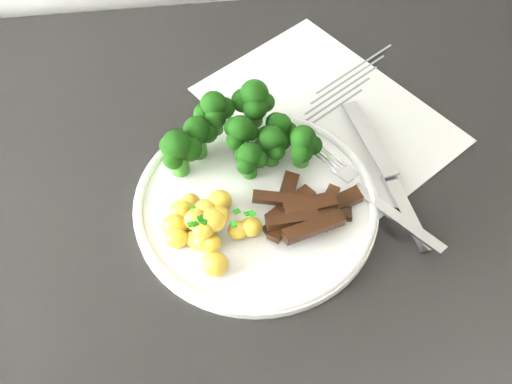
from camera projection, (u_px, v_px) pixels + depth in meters
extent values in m
cube|color=black|center=(315.00, 317.00, 1.18)|extent=(2.51, 0.63, 0.94)
cube|color=white|center=(328.00, 114.00, 0.83)|extent=(0.35, 0.38, 0.00)
cube|color=slate|center=(355.00, 68.00, 0.88)|extent=(0.12, 0.08, 0.00)
cube|color=slate|center=(348.00, 79.00, 0.87)|extent=(0.12, 0.08, 0.00)
cube|color=slate|center=(342.00, 90.00, 0.86)|extent=(0.11, 0.08, 0.00)
cube|color=slate|center=(335.00, 101.00, 0.84)|extent=(0.11, 0.08, 0.00)
cube|color=slate|center=(328.00, 113.00, 0.83)|extent=(0.11, 0.07, 0.00)
cylinder|color=white|center=(256.00, 205.00, 0.75)|extent=(0.28, 0.28, 0.01)
torus|color=white|center=(256.00, 202.00, 0.74)|extent=(0.28, 0.28, 0.01)
cylinder|color=#2A6A1B|center=(241.00, 145.00, 0.76)|extent=(0.02, 0.02, 0.03)
sphere|color=black|center=(250.00, 132.00, 0.75)|extent=(0.02, 0.02, 0.02)
sphere|color=black|center=(235.00, 127.00, 0.75)|extent=(0.03, 0.03, 0.03)
sphere|color=black|center=(235.00, 140.00, 0.74)|extent=(0.02, 0.02, 0.02)
sphere|color=black|center=(241.00, 128.00, 0.74)|extent=(0.03, 0.03, 0.03)
cylinder|color=#2A6A1B|center=(279.00, 140.00, 0.78)|extent=(0.02, 0.02, 0.02)
sphere|color=black|center=(289.00, 131.00, 0.76)|extent=(0.02, 0.02, 0.02)
sphere|color=black|center=(276.00, 123.00, 0.77)|extent=(0.03, 0.03, 0.03)
sphere|color=black|center=(276.00, 137.00, 0.76)|extent=(0.02, 0.02, 0.02)
sphere|color=black|center=(280.00, 125.00, 0.76)|extent=(0.03, 0.03, 0.03)
cylinder|color=#2A6A1B|center=(199.00, 147.00, 0.77)|extent=(0.02, 0.02, 0.03)
sphere|color=black|center=(207.00, 133.00, 0.76)|extent=(0.03, 0.03, 0.03)
sphere|color=black|center=(193.00, 129.00, 0.76)|extent=(0.02, 0.02, 0.02)
sphere|color=black|center=(192.00, 143.00, 0.75)|extent=(0.02, 0.02, 0.02)
sphere|color=black|center=(197.00, 130.00, 0.75)|extent=(0.03, 0.03, 0.03)
cylinder|color=#2A6A1B|center=(254.00, 113.00, 0.79)|extent=(0.02, 0.02, 0.03)
sphere|color=black|center=(265.00, 102.00, 0.77)|extent=(0.02, 0.02, 0.02)
sphere|color=black|center=(255.00, 92.00, 0.78)|extent=(0.02, 0.02, 0.02)
sphere|color=black|center=(243.00, 101.00, 0.77)|extent=(0.03, 0.03, 0.03)
sphere|color=black|center=(255.00, 108.00, 0.76)|extent=(0.03, 0.03, 0.03)
sphere|color=black|center=(254.00, 94.00, 0.76)|extent=(0.03, 0.03, 0.03)
cylinder|color=#2A6A1B|center=(215.00, 123.00, 0.78)|extent=(0.02, 0.02, 0.03)
sphere|color=black|center=(224.00, 108.00, 0.76)|extent=(0.03, 0.03, 0.03)
sphere|color=black|center=(216.00, 103.00, 0.77)|extent=(0.02, 0.02, 0.02)
sphere|color=black|center=(204.00, 113.00, 0.76)|extent=(0.03, 0.03, 0.03)
sphere|color=black|center=(215.00, 118.00, 0.75)|extent=(0.03, 0.03, 0.03)
sphere|color=black|center=(213.00, 105.00, 0.75)|extent=(0.03, 0.03, 0.03)
cylinder|color=#2A6A1B|center=(302.00, 155.00, 0.76)|extent=(0.02, 0.02, 0.03)
sphere|color=black|center=(313.00, 145.00, 0.75)|extent=(0.02, 0.02, 0.02)
sphere|color=black|center=(297.00, 137.00, 0.75)|extent=(0.02, 0.02, 0.02)
sphere|color=black|center=(302.00, 152.00, 0.74)|extent=(0.03, 0.03, 0.03)
sphere|color=black|center=(303.00, 139.00, 0.74)|extent=(0.03, 0.03, 0.03)
cylinder|color=#2A6A1B|center=(180.00, 163.00, 0.75)|extent=(0.02, 0.02, 0.03)
sphere|color=black|center=(189.00, 149.00, 0.74)|extent=(0.03, 0.03, 0.03)
sphere|color=black|center=(169.00, 146.00, 0.74)|extent=(0.02, 0.02, 0.02)
sphere|color=black|center=(173.00, 160.00, 0.73)|extent=(0.02, 0.02, 0.02)
sphere|color=black|center=(177.00, 144.00, 0.73)|extent=(0.03, 0.03, 0.03)
cylinder|color=#2A6A1B|center=(250.00, 168.00, 0.75)|extent=(0.02, 0.02, 0.02)
sphere|color=black|center=(259.00, 159.00, 0.74)|extent=(0.02, 0.02, 0.02)
sphere|color=black|center=(243.00, 153.00, 0.74)|extent=(0.02, 0.02, 0.02)
sphere|color=black|center=(246.00, 165.00, 0.73)|extent=(0.02, 0.02, 0.02)
sphere|color=black|center=(250.00, 154.00, 0.73)|extent=(0.03, 0.03, 0.03)
cylinder|color=#2A6A1B|center=(271.00, 155.00, 0.76)|extent=(0.02, 0.02, 0.03)
sphere|color=black|center=(281.00, 142.00, 0.75)|extent=(0.02, 0.02, 0.02)
sphere|color=black|center=(268.00, 136.00, 0.75)|extent=(0.03, 0.03, 0.03)
sphere|color=black|center=(262.00, 147.00, 0.75)|extent=(0.02, 0.02, 0.02)
sphere|color=black|center=(276.00, 151.00, 0.74)|extent=(0.02, 0.02, 0.02)
sphere|color=black|center=(272.00, 139.00, 0.74)|extent=(0.03, 0.03, 0.03)
ellipsoid|color=gold|center=(211.00, 243.00, 0.70)|extent=(0.02, 0.02, 0.02)
ellipsoid|color=gold|center=(203.00, 241.00, 0.70)|extent=(0.03, 0.02, 0.02)
ellipsoid|color=gold|center=(177.00, 238.00, 0.70)|extent=(0.02, 0.02, 0.02)
ellipsoid|color=gold|center=(207.00, 242.00, 0.70)|extent=(0.02, 0.02, 0.02)
ellipsoid|color=gold|center=(205.00, 210.00, 0.72)|extent=(0.03, 0.02, 0.02)
ellipsoid|color=gold|center=(181.00, 212.00, 0.72)|extent=(0.03, 0.03, 0.03)
ellipsoid|color=gold|center=(191.00, 203.00, 0.73)|extent=(0.02, 0.02, 0.02)
ellipsoid|color=gold|center=(220.00, 201.00, 0.73)|extent=(0.03, 0.03, 0.03)
ellipsoid|color=gold|center=(195.00, 239.00, 0.70)|extent=(0.02, 0.02, 0.02)
ellipsoid|color=gold|center=(219.00, 216.00, 0.70)|extent=(0.02, 0.02, 0.02)
ellipsoid|color=gold|center=(215.00, 264.00, 0.68)|extent=(0.03, 0.03, 0.03)
ellipsoid|color=gold|center=(213.00, 220.00, 0.69)|extent=(0.03, 0.03, 0.02)
ellipsoid|color=gold|center=(196.00, 220.00, 0.69)|extent=(0.03, 0.02, 0.02)
ellipsoid|color=gold|center=(214.00, 216.00, 0.70)|extent=(0.02, 0.02, 0.02)
ellipsoid|color=gold|center=(238.00, 230.00, 0.71)|extent=(0.02, 0.02, 0.02)
ellipsoid|color=gold|center=(174.00, 226.00, 0.71)|extent=(0.03, 0.03, 0.03)
ellipsoid|color=gold|center=(204.00, 230.00, 0.69)|extent=(0.02, 0.02, 0.02)
ellipsoid|color=gold|center=(251.00, 227.00, 0.71)|extent=(0.03, 0.02, 0.02)
cube|color=#13610B|center=(252.00, 213.00, 0.69)|extent=(0.01, 0.01, 0.00)
cube|color=#13610B|center=(191.00, 224.00, 0.68)|extent=(0.01, 0.01, 0.00)
cube|color=#13610B|center=(204.00, 217.00, 0.70)|extent=(0.01, 0.01, 0.00)
cube|color=#13610B|center=(206.00, 232.00, 0.68)|extent=(0.01, 0.01, 0.00)
cube|color=#13610B|center=(207.00, 221.00, 0.69)|extent=(0.01, 0.01, 0.00)
cube|color=#13610B|center=(234.00, 224.00, 0.68)|extent=(0.01, 0.01, 0.00)
cube|color=#13610B|center=(248.00, 214.00, 0.69)|extent=(0.01, 0.01, 0.00)
cube|color=#13610B|center=(204.00, 222.00, 0.68)|extent=(0.01, 0.01, 0.00)
cube|color=#13610B|center=(237.00, 211.00, 0.70)|extent=(0.01, 0.01, 0.00)
cube|color=#13610B|center=(212.00, 224.00, 0.69)|extent=(0.01, 0.01, 0.00)
cube|color=#13610B|center=(195.00, 224.00, 0.68)|extent=(0.01, 0.01, 0.00)
cube|color=#13610B|center=(207.00, 223.00, 0.69)|extent=(0.01, 0.01, 0.00)
cube|color=#13610B|center=(193.00, 209.00, 0.70)|extent=(0.01, 0.01, 0.00)
cube|color=#13610B|center=(200.00, 218.00, 0.68)|extent=(0.01, 0.01, 0.00)
cube|color=black|center=(311.00, 212.00, 0.73)|extent=(0.06, 0.04, 0.01)
cube|color=black|center=(313.00, 216.00, 0.72)|extent=(0.07, 0.02, 0.01)
cube|color=black|center=(306.00, 218.00, 0.72)|extent=(0.06, 0.04, 0.01)
cube|color=black|center=(286.00, 198.00, 0.74)|extent=(0.04, 0.07, 0.02)
cube|color=black|center=(291.00, 220.00, 0.72)|extent=(0.07, 0.04, 0.02)
cube|color=black|center=(291.00, 206.00, 0.73)|extent=(0.06, 0.05, 0.01)
cube|color=black|center=(328.00, 213.00, 0.73)|extent=(0.06, 0.03, 0.01)
cube|color=black|center=(335.00, 204.00, 0.73)|extent=(0.07, 0.04, 0.02)
cube|color=black|center=(285.00, 220.00, 0.71)|extent=(0.05, 0.05, 0.01)
cube|color=black|center=(325.00, 207.00, 0.72)|extent=(0.04, 0.06, 0.01)
cube|color=black|center=(284.00, 199.00, 0.72)|extent=(0.07, 0.03, 0.01)
cube|color=black|center=(314.00, 227.00, 0.70)|extent=(0.07, 0.04, 0.01)
cube|color=black|center=(309.00, 212.00, 0.72)|extent=(0.06, 0.04, 0.01)
cube|color=black|center=(293.00, 220.00, 0.70)|extent=(0.06, 0.02, 0.01)
cube|color=black|center=(310.00, 205.00, 0.72)|extent=(0.06, 0.03, 0.01)
cube|color=silver|center=(397.00, 217.00, 0.72)|extent=(0.08, 0.11, 0.02)
cube|color=silver|center=(345.00, 172.00, 0.75)|extent=(0.03, 0.03, 0.01)
cylinder|color=silver|center=(333.00, 155.00, 0.77)|extent=(0.03, 0.04, 0.00)
cylinder|color=silver|center=(330.00, 157.00, 0.76)|extent=(0.03, 0.04, 0.00)
cylinder|color=silver|center=(327.00, 160.00, 0.76)|extent=(0.03, 0.04, 0.00)
cylinder|color=silver|center=(324.00, 162.00, 0.76)|extent=(0.03, 0.04, 0.00)
cube|color=silver|center=(369.00, 138.00, 0.79)|extent=(0.04, 0.13, 0.01)
cube|color=silver|center=(406.00, 212.00, 0.74)|extent=(0.03, 0.11, 0.02)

